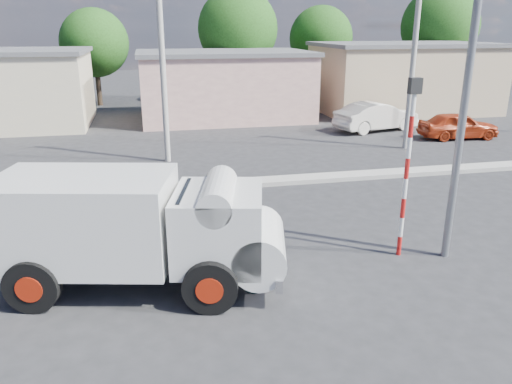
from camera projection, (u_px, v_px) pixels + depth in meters
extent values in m
plane|color=#27282A|center=(293.00, 299.00, 10.49)|extent=(120.00, 120.00, 0.00)
cube|color=#99968E|center=(230.00, 184.00, 17.88)|extent=(40.00, 0.80, 0.16)
cylinder|color=black|center=(32.00, 286.00, 9.90)|extent=(1.16, 0.57, 1.11)
cylinder|color=#B8230D|center=(32.00, 286.00, 9.90)|extent=(0.61, 0.48, 0.55)
cylinder|color=black|center=(71.00, 242.00, 11.92)|extent=(1.16, 0.57, 1.11)
cylinder|color=#B8230D|center=(71.00, 242.00, 11.92)|extent=(0.61, 0.48, 0.55)
cylinder|color=black|center=(210.00, 287.00, 9.86)|extent=(1.16, 0.57, 1.11)
cylinder|color=#B8230D|center=(210.00, 287.00, 9.86)|extent=(0.61, 0.48, 0.55)
cylinder|color=black|center=(219.00, 243.00, 11.87)|extent=(1.16, 0.57, 1.11)
cylinder|color=#B8230D|center=(219.00, 243.00, 11.87)|extent=(0.61, 0.48, 0.55)
cube|color=black|center=(132.00, 259.00, 10.86)|extent=(4.83, 2.34, 0.18)
cube|color=silver|center=(86.00, 219.00, 10.58)|extent=(4.05, 2.99, 1.87)
cube|color=silver|center=(219.00, 226.00, 10.59)|extent=(2.24, 2.43, 1.57)
cylinder|color=silver|center=(259.00, 246.00, 10.73)|extent=(1.55, 2.27, 1.11)
cylinder|color=silver|center=(218.00, 195.00, 10.37)|extent=(1.16, 2.18, 0.71)
cube|color=silver|center=(278.00, 263.00, 10.85)|extent=(0.63, 2.15, 0.28)
cube|color=black|center=(185.00, 206.00, 10.46)|extent=(0.47, 1.69, 0.71)
imported|color=black|center=(224.00, 272.00, 10.63)|extent=(1.96, 1.21, 0.97)
imported|color=silver|center=(224.00, 258.00, 10.53)|extent=(0.55, 0.68, 1.60)
imported|color=silver|center=(376.00, 116.00, 27.18)|extent=(4.96, 2.72, 1.55)
imported|color=#A83113|center=(458.00, 125.00, 25.28)|extent=(4.05, 1.89, 1.34)
cylinder|color=red|center=(399.00, 245.00, 12.45)|extent=(0.11, 0.11, 0.50)
cylinder|color=white|center=(401.00, 227.00, 12.29)|extent=(0.11, 0.11, 0.50)
cylinder|color=red|center=(403.00, 208.00, 12.13)|extent=(0.11, 0.11, 0.50)
cylinder|color=white|center=(405.00, 188.00, 11.98)|extent=(0.11, 0.11, 0.50)
cylinder|color=red|center=(407.00, 168.00, 11.82)|extent=(0.11, 0.11, 0.50)
cylinder|color=white|center=(409.00, 148.00, 11.66)|extent=(0.11, 0.11, 0.50)
cylinder|color=red|center=(411.00, 127.00, 11.50)|extent=(0.11, 0.11, 0.50)
cylinder|color=white|center=(413.00, 105.00, 11.34)|extent=(0.11, 0.11, 0.50)
cube|color=black|center=(415.00, 86.00, 11.21)|extent=(0.28, 0.18, 0.36)
cylinder|color=slate|center=(469.00, 71.00, 11.05)|extent=(0.18, 0.18, 9.00)
cube|color=tan|center=(224.00, 87.00, 30.68)|extent=(10.00, 7.00, 3.80)
cube|color=#59595B|center=(223.00, 53.00, 30.04)|extent=(10.30, 7.30, 0.24)
cube|color=tan|center=(403.00, 79.00, 33.05)|extent=(11.00, 7.00, 4.20)
cube|color=#59595B|center=(406.00, 44.00, 32.35)|extent=(11.30, 7.30, 0.24)
cylinder|color=#38281E|center=(98.00, 81.00, 35.59)|extent=(0.36, 0.36, 3.47)
sphere|color=#2B6C20|center=(94.00, 43.00, 34.77)|extent=(4.71, 4.71, 4.71)
cylinder|color=#38281E|center=(238.00, 74.00, 36.58)|extent=(0.36, 0.36, 4.20)
sphere|color=#2B6C20|center=(238.00, 29.00, 35.59)|extent=(5.70, 5.70, 5.70)
cylinder|color=#38281E|center=(320.00, 74.00, 39.95)|extent=(0.36, 0.36, 3.64)
sphere|color=#2B6C20|center=(321.00, 38.00, 39.08)|extent=(4.94, 4.94, 4.94)
cylinder|color=#38281E|center=(435.00, 69.00, 39.81)|extent=(0.36, 0.36, 4.37)
sphere|color=#2B6C20|center=(440.00, 26.00, 38.77)|extent=(5.93, 5.93, 5.93)
cylinder|color=#99968E|center=(162.00, 64.00, 19.94)|extent=(0.24, 0.24, 8.00)
cylinder|color=#99968E|center=(413.00, 60.00, 22.17)|extent=(0.24, 0.24, 8.00)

